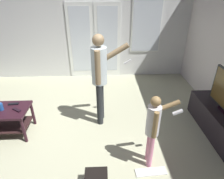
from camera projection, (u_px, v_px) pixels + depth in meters
ground_plane at (67, 141)px, 3.29m from camera, size 6.01×5.48×0.02m
wall_back_with_doors at (81, 30)px, 5.04m from camera, size 6.01×0.09×2.65m
coffee_table at (1, 116)px, 3.29m from camera, size 0.93×0.55×0.50m
tv_stand at (222, 125)px, 3.30m from camera, size 0.48×1.63×0.46m
person_adult at (100, 73)px, 3.30m from camera, size 0.70×0.45×1.67m
person_child at (153, 126)px, 2.56m from camera, size 0.52×0.31×1.14m
backpack at (96, 179)px, 2.50m from camera, size 0.29×0.23×0.23m
loose_keyboard at (151, 172)px, 2.73m from camera, size 0.45×0.16×0.02m
cup_near_edge at (1, 107)px, 3.18m from camera, size 0.07×0.07×0.12m
tv_remote_black at (13, 104)px, 3.35m from camera, size 0.17×0.07×0.02m
dvd_remote_slim at (17, 110)px, 3.19m from camera, size 0.17×0.14×0.02m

